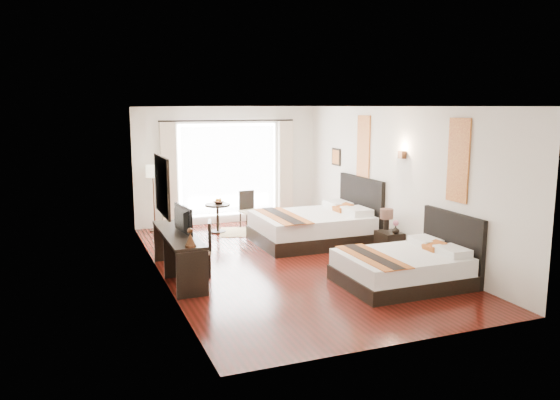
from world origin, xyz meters
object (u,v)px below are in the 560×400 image
object	(u,v)px
floor_lamp	(153,176)
window_chair	(250,217)
nightstand	(389,244)
side_table	(218,218)
television	(179,219)
table_lamp	(387,215)
console_desk	(178,255)
fruit_bowl	(219,203)
bed_near	(406,266)
desk_chair	(200,259)
vase	(396,228)
bed_far	(316,226)

from	to	relation	value
floor_lamp	window_chair	size ratio (longest dim) A/B	1.74
nightstand	side_table	bearing A→B (deg)	128.87
television	table_lamp	bearing A→B (deg)	-98.46
console_desk	fruit_bowl	distance (m)	3.34
fruit_bowl	window_chair	size ratio (longest dim) A/B	0.26
bed_near	window_chair	bearing A→B (deg)	102.48
bed_near	desk_chair	size ratio (longest dim) A/B	2.11
desk_chair	television	bearing A→B (deg)	9.40
table_lamp	bed_near	bearing A→B (deg)	-111.52
vase	television	world-z (taller)	television
table_lamp	floor_lamp	world-z (taller)	floor_lamp
bed_near	desk_chair	distance (m)	3.38
fruit_bowl	console_desk	bearing A→B (deg)	-116.61
console_desk	floor_lamp	bearing A→B (deg)	87.68
bed_far	vase	bearing A→B (deg)	-62.56
desk_chair	bed_near	bearing A→B (deg)	166.28
console_desk	fruit_bowl	bearing A→B (deg)	63.39
bed_near	window_chair	distance (m)	4.88
table_lamp	side_table	world-z (taller)	table_lamp
bed_far	table_lamp	distance (m)	1.68
floor_lamp	vase	bearing A→B (deg)	-45.43
fruit_bowl	window_chair	xyz separation A→B (m)	(0.77, 0.10, -0.41)
console_desk	window_chair	xyz separation A→B (m)	(2.26, 3.08, -0.11)
bed_far	floor_lamp	bearing A→B (deg)	143.06
bed_far	table_lamp	bearing A→B (deg)	-59.56
console_desk	desk_chair	size ratio (longest dim) A/B	2.37
bed_near	console_desk	bearing A→B (deg)	152.99
fruit_bowl	window_chair	distance (m)	0.88
console_desk	fruit_bowl	world-z (taller)	console_desk
bed_near	nightstand	bearing A→B (deg)	66.71
bed_near	floor_lamp	size ratio (longest dim) A/B	1.29
side_table	window_chair	world-z (taller)	window_chair
nightstand	fruit_bowl	world-z (taller)	fruit_bowl
fruit_bowl	bed_near	bearing A→B (deg)	-68.67
television	fruit_bowl	world-z (taller)	television
nightstand	television	world-z (taller)	television
television	side_table	size ratio (longest dim) A/B	1.19
table_lamp	desk_chair	world-z (taller)	desk_chair
desk_chair	side_table	bearing A→B (deg)	-95.02
vase	bed_near	bearing A→B (deg)	-116.43
bed_near	nightstand	world-z (taller)	bed_near
table_lamp	fruit_bowl	xyz separation A→B (m)	(-2.46, 3.05, -0.09)
vase	window_chair	world-z (taller)	window_chair
television	floor_lamp	size ratio (longest dim) A/B	0.51
nightstand	console_desk	distance (m)	3.97
nightstand	window_chair	bearing A→B (deg)	117.82
side_table	television	bearing A→B (deg)	-115.78
side_table	fruit_bowl	bearing A→B (deg)	32.55
vase	window_chair	distance (m)	3.84
nightstand	fruit_bowl	distance (m)	4.02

